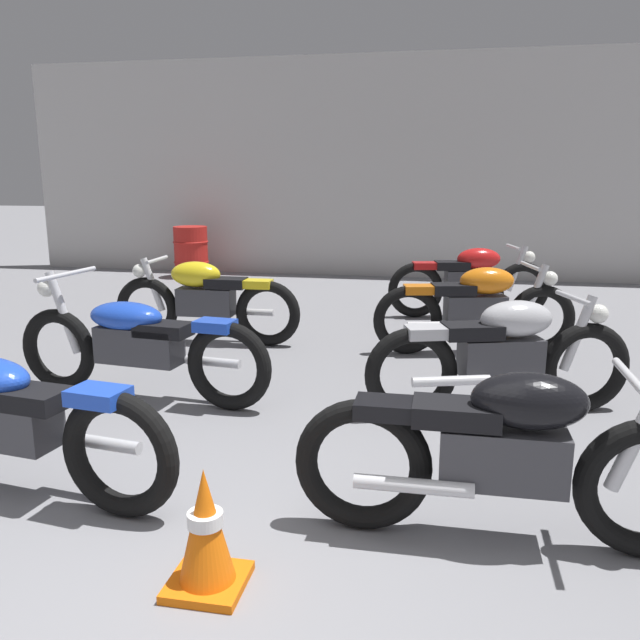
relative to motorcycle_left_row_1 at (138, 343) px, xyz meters
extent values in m
cube|color=#BCBAB7|center=(1.30, 6.62, 1.35)|extent=(12.70, 0.24, 3.60)
torus|color=black|center=(0.72, -1.65, -0.12)|extent=(0.68, 0.20, 0.67)
cube|color=#38383D|center=(-0.02, -1.55, -0.02)|extent=(0.69, 0.32, 0.28)
cube|color=black|center=(0.19, -1.58, 0.12)|extent=(0.43, 0.29, 0.10)
cube|color=blue|center=(0.62, -1.64, 0.18)|extent=(0.30, 0.24, 0.08)
cylinder|color=silver|center=(0.49, -1.49, -0.14)|extent=(0.55, 0.14, 0.07)
torus|color=black|center=(-0.73, 0.08, -0.12)|extent=(0.68, 0.19, 0.67)
torus|color=black|center=(0.76, -0.09, -0.12)|extent=(0.68, 0.19, 0.67)
cylinder|color=silver|center=(-0.65, 0.07, 0.19)|extent=(0.28, 0.10, 0.66)
cube|color=#38383D|center=(0.01, 0.00, -0.02)|extent=(0.68, 0.31, 0.28)
ellipsoid|color=blue|center=(-0.09, 0.01, 0.20)|extent=(0.63, 0.39, 0.22)
cube|color=black|center=(0.23, -0.03, 0.12)|extent=(0.42, 0.28, 0.10)
cube|color=blue|center=(0.66, -0.08, 0.18)|extent=(0.30, 0.23, 0.08)
cylinder|color=silver|center=(-0.59, 0.07, 0.50)|extent=(0.11, 0.68, 0.04)
sphere|color=white|center=(-0.79, 0.09, 0.38)|extent=(0.14, 0.14, 0.14)
cylinder|color=silver|center=(0.52, 0.07, -0.14)|extent=(0.55, 0.13, 0.07)
torus|color=black|center=(-0.76, 1.71, -0.12)|extent=(0.67, 0.12, 0.67)
torus|color=black|center=(0.54, 1.74, -0.12)|extent=(0.67, 0.12, 0.67)
cylinder|color=silver|center=(-0.68, 1.72, 0.14)|extent=(0.24, 0.07, 0.56)
cube|color=#38383D|center=(-0.11, 1.73, -0.02)|extent=(0.58, 0.25, 0.28)
ellipsoid|color=yellow|center=(-0.21, 1.73, 0.26)|extent=(0.53, 0.29, 0.26)
cube|color=black|center=(0.11, 1.73, 0.18)|extent=(0.40, 0.25, 0.10)
cube|color=yellow|center=(0.44, 1.74, 0.18)|extent=(0.28, 0.21, 0.08)
cylinder|color=silver|center=(-0.62, 1.72, 0.40)|extent=(0.05, 0.48, 0.04)
sphere|color=white|center=(-0.82, 1.71, 0.28)|extent=(0.14, 0.14, 0.14)
cylinder|color=silver|center=(0.29, 1.86, -0.14)|extent=(0.55, 0.08, 0.07)
torus|color=black|center=(1.93, -1.53, -0.12)|extent=(0.67, 0.11, 0.67)
cylinder|color=silver|center=(3.15, -1.53, 0.14)|extent=(0.24, 0.07, 0.56)
cube|color=#38383D|center=(2.58, -1.53, -0.02)|extent=(0.57, 0.24, 0.28)
ellipsoid|color=black|center=(2.68, -1.53, 0.26)|extent=(0.52, 0.28, 0.26)
cube|color=black|center=(2.36, -1.53, 0.18)|extent=(0.40, 0.24, 0.10)
cube|color=black|center=(2.03, -1.53, 0.18)|extent=(0.28, 0.20, 0.08)
cylinder|color=silver|center=(3.09, -1.53, 0.40)|extent=(0.04, 0.48, 0.04)
cylinder|color=silver|center=(2.18, -1.66, -0.14)|extent=(0.55, 0.07, 0.07)
torus|color=black|center=(3.32, 0.38, -0.12)|extent=(0.67, 0.31, 0.67)
torus|color=black|center=(2.08, -0.01, -0.12)|extent=(0.67, 0.31, 0.67)
cylinder|color=silver|center=(3.24, 0.36, 0.14)|extent=(0.25, 0.14, 0.56)
cube|color=#38383D|center=(2.70, 0.18, -0.02)|extent=(0.62, 0.40, 0.28)
ellipsoid|color=#B7B7BC|center=(2.80, 0.21, 0.26)|extent=(0.58, 0.42, 0.26)
cube|color=black|center=(2.49, 0.12, 0.18)|extent=(0.45, 0.35, 0.10)
cube|color=#B7B7BC|center=(2.18, 0.02, 0.18)|extent=(0.33, 0.28, 0.08)
cylinder|color=silver|center=(3.19, 0.34, 0.40)|extent=(0.18, 0.47, 0.04)
sphere|color=white|center=(3.38, 0.40, 0.28)|extent=(0.14, 0.14, 0.14)
cylinder|color=silver|center=(2.36, -0.06, -0.14)|extent=(0.55, 0.23, 0.07)
torus|color=black|center=(3.22, 2.00, -0.12)|extent=(0.68, 0.26, 0.67)
torus|color=black|center=(1.95, 1.71, -0.12)|extent=(0.68, 0.26, 0.67)
cylinder|color=silver|center=(3.14, 1.98, 0.14)|extent=(0.25, 0.12, 0.56)
cube|color=#38383D|center=(2.58, 1.85, -0.02)|extent=(0.61, 0.36, 0.28)
ellipsoid|color=orange|center=(2.68, 1.87, 0.26)|extent=(0.57, 0.39, 0.26)
cube|color=black|center=(2.37, 1.80, 0.18)|extent=(0.44, 0.32, 0.10)
cube|color=orange|center=(2.05, 1.73, 0.18)|extent=(0.32, 0.26, 0.08)
cylinder|color=silver|center=(3.08, 1.97, 0.40)|extent=(0.14, 0.48, 0.04)
sphere|color=white|center=(3.28, 2.01, 0.28)|extent=(0.14, 0.14, 0.14)
cylinder|color=silver|center=(2.22, 1.64, -0.14)|extent=(0.55, 0.19, 0.07)
torus|color=black|center=(3.21, 3.66, -0.12)|extent=(0.68, 0.25, 0.67)
torus|color=black|center=(1.94, 3.38, -0.12)|extent=(0.68, 0.25, 0.67)
cylinder|color=silver|center=(3.13, 3.64, 0.14)|extent=(0.25, 0.12, 0.56)
cube|color=#38383D|center=(2.58, 3.52, -0.02)|extent=(0.61, 0.36, 0.28)
ellipsoid|color=red|center=(2.68, 3.54, 0.26)|extent=(0.57, 0.38, 0.26)
cube|color=black|center=(2.36, 3.47, 0.18)|extent=(0.44, 0.32, 0.10)
cube|color=red|center=(2.04, 3.40, 0.18)|extent=(0.32, 0.25, 0.08)
cylinder|color=silver|center=(3.08, 3.63, 0.40)|extent=(0.14, 0.48, 0.04)
sphere|color=white|center=(3.27, 3.67, 0.28)|extent=(0.14, 0.14, 0.14)
cylinder|color=silver|center=(2.21, 3.31, -0.14)|extent=(0.55, 0.19, 0.07)
cylinder|color=red|center=(-1.94, 5.85, -0.03)|extent=(0.56, 0.56, 0.85)
torus|color=red|center=(-1.94, 5.85, 0.14)|extent=(0.59, 0.59, 0.03)
torus|color=red|center=(-1.94, 5.85, -0.20)|extent=(0.59, 0.59, 0.03)
cube|color=orange|center=(1.35, -2.13, -0.43)|extent=(0.32, 0.32, 0.04)
cone|color=orange|center=(1.35, -2.13, -0.16)|extent=(0.24, 0.24, 0.50)
cylinder|color=white|center=(1.35, -2.13, -0.14)|extent=(0.15, 0.15, 0.06)
camera|label=1|loc=(2.29, -4.42, 1.26)|focal=36.31mm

